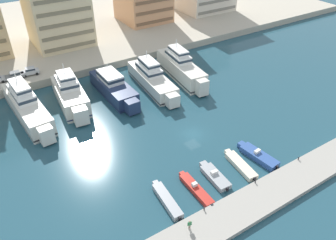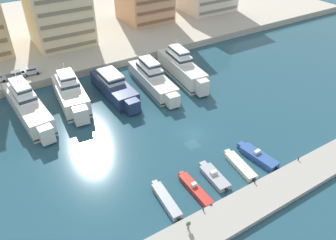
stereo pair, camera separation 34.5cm
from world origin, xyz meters
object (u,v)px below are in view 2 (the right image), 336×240
Objects in this scene: yacht_ivory_far_left at (27,105)px; car_silver_mid_left at (31,71)px; yacht_ivory_center_left at (152,78)px; pedestrian_near_edge at (188,224)px; yacht_ivory_left at (71,94)px; motorboat_cream_center_left at (240,165)px; yacht_ivory_center at (182,68)px; motorboat_red_left at (195,189)px; motorboat_grey_mid_left at (214,176)px; yacht_navy_mid_left at (114,87)px; motorboat_grey_far_left at (166,200)px; car_grey_left at (16,75)px; motorboat_blue_center at (258,156)px.

car_silver_mid_left is (4.11, 14.38, 0.37)m from yacht_ivory_far_left.
yacht_ivory_center_left is 13.12× the size of pedestrian_near_edge.
yacht_ivory_left is 2.23× the size of motorboat_cream_center_left.
yacht_ivory_center reaches higher than motorboat_red_left.
motorboat_grey_mid_left is at bearing 177.39° from motorboat_cream_center_left.
motorboat_red_left is at bearing -92.49° from yacht_navy_mid_left.
yacht_navy_mid_left is 2.28× the size of motorboat_red_left.
motorboat_grey_far_left is 1.02× the size of motorboat_cream_center_left.
motorboat_red_left is 1.96× the size of car_grey_left.
yacht_ivory_center_left reaches higher than pedestrian_near_edge.
yacht_navy_mid_left is 34.18m from motorboat_blue_center.
yacht_ivory_center_left is 5.04× the size of car_grey_left.
yacht_ivory_center_left is 39.90m from pedestrian_near_edge.
yacht_navy_mid_left is 23.34m from car_grey_left.
motorboat_cream_center_left is at bearing 2.27° from motorboat_red_left.
yacht_ivory_far_left is at bearing -92.66° from car_grey_left.
yacht_ivory_left is at bearing -72.60° from car_silver_mid_left.
yacht_ivory_left is 0.84× the size of yacht_ivory_center.
motorboat_red_left is 13.35m from motorboat_blue_center.
yacht_ivory_far_left reaches higher than car_silver_mid_left.
yacht_ivory_center is at bearing -3.94° from yacht_ivory_far_left.
motorboat_cream_center_left is 15.58m from pedestrian_near_edge.
motorboat_cream_center_left is 0.96× the size of motorboat_blue_center.
motorboat_red_left is (-1.41, -32.42, -1.58)m from yacht_navy_mid_left.
motorboat_grey_far_left is 8.98m from motorboat_grey_mid_left.
car_silver_mid_left is at bearing 109.07° from motorboat_grey_mid_left.
motorboat_red_left is (-18.60, -31.61, -2.21)m from yacht_ivory_center.
car_silver_mid_left is at bearing 107.40° from yacht_ivory_left.
motorboat_red_left is at bearing -76.95° from yacht_ivory_left.
car_silver_mid_left is at bearing 143.16° from yacht_ivory_center_left.
yacht_ivory_center_left is at bearing -7.03° from yacht_navy_mid_left.
yacht_ivory_left reaches higher than car_silver_mid_left.
motorboat_grey_mid_left is (2.69, -31.81, -1.55)m from yacht_navy_mid_left.
motorboat_blue_center is at bearing -58.48° from car_grey_left.
pedestrian_near_edge is (-9.18, -6.07, 1.27)m from motorboat_grey_mid_left.
yacht_ivory_far_left is at bearing 174.86° from yacht_navy_mid_left.
yacht_ivory_far_left is at bearing 131.63° from motorboat_blue_center.
car_grey_left is at bearing 101.40° from pedestrian_near_edge.
yacht_navy_mid_left reaches higher than motorboat_red_left.
car_grey_left is at bearing -174.33° from car_silver_mid_left.
car_grey_left is at bearing 87.34° from yacht_ivory_far_left.
yacht_ivory_far_left is 27.08m from yacht_ivory_center_left.
motorboat_grey_far_left is 5.05× the size of pedestrian_near_edge.
car_silver_mid_left reaches higher than pedestrian_near_edge.
motorboat_blue_center is at bearing -1.14° from motorboat_grey_mid_left.
yacht_navy_mid_left is 38.43m from pedestrian_near_edge.
yacht_navy_mid_left is 4.36× the size of car_silver_mid_left.
yacht_ivory_center_left is at bearing -5.78° from yacht_ivory_far_left.
motorboat_red_left is 1.03× the size of motorboat_cream_center_left.
yacht_ivory_center_left is at bearing -32.52° from car_grey_left.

